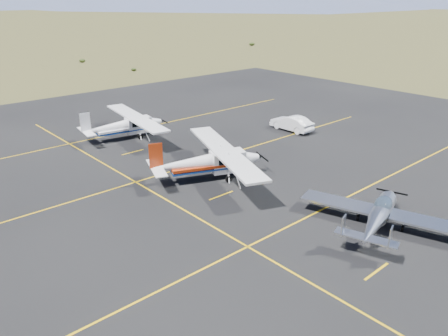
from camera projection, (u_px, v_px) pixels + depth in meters
name	position (u px, v px, depth m)	size (l,w,h in m)	color
ground	(349.00, 223.00, 24.57)	(1600.00, 1600.00, 0.00)	#383D1C
apron	(259.00, 185.00, 29.44)	(72.00, 72.00, 0.02)	black
aircraft_low_wing	(380.00, 214.00, 23.59)	(6.70, 9.07, 1.98)	silver
aircraft_cessna	(209.00, 161.00, 30.05)	(8.40, 11.52, 2.99)	silver
aircraft_plain	(125.00, 125.00, 38.60)	(6.70, 11.06, 2.79)	white
sedan	(292.00, 123.00, 41.05)	(1.50, 4.29, 1.41)	white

